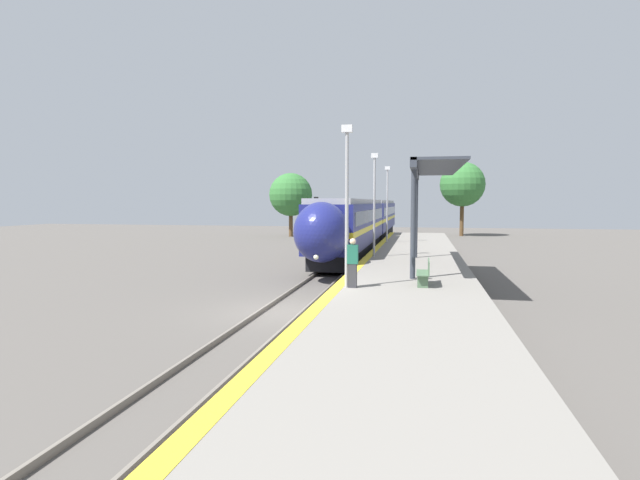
# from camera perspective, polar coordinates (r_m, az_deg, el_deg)

# --- Properties ---
(ground_plane) EXTENTS (120.00, 120.00, 0.00)m
(ground_plane) POSITION_cam_1_polar(r_m,az_deg,el_deg) (17.44, -4.14, -8.20)
(ground_plane) COLOR #56514C
(rail_left) EXTENTS (0.08, 90.00, 0.15)m
(rail_left) POSITION_cam_1_polar(r_m,az_deg,el_deg) (17.62, -6.42, -7.83)
(rail_left) COLOR slate
(rail_left) RESTS_ON ground_plane
(rail_right) EXTENTS (0.08, 90.00, 0.15)m
(rail_right) POSITION_cam_1_polar(r_m,az_deg,el_deg) (17.24, -1.82, -8.08)
(rail_right) COLOR slate
(rail_right) RESTS_ON ground_plane
(train) EXTENTS (2.75, 39.59, 3.97)m
(train) POSITION_cam_1_polar(r_m,az_deg,el_deg) (41.45, 5.19, 2.24)
(train) COLOR black
(train) RESTS_ON ground_plane
(platform_right) EXTENTS (5.08, 64.00, 0.89)m
(platform_right) POSITION_cam_1_polar(r_m,az_deg,el_deg) (16.72, 9.82, -7.25)
(platform_right) COLOR gray
(platform_right) RESTS_ON ground_plane
(platform_bench) EXTENTS (0.44, 1.58, 0.89)m
(platform_bench) POSITION_cam_1_polar(r_m,az_deg,el_deg) (17.86, 11.94, -3.58)
(platform_bench) COLOR #4C6B4C
(platform_bench) RESTS_ON platform_right
(person_waiting) EXTENTS (0.36, 0.22, 1.68)m
(person_waiting) POSITION_cam_1_polar(r_m,az_deg,el_deg) (16.97, 3.76, -2.54)
(person_waiting) COLOR #333338
(person_waiting) RESTS_ON platform_right
(railway_signal) EXTENTS (0.28, 0.28, 4.16)m
(railway_signal) POSITION_cam_1_polar(r_m,az_deg,el_deg) (34.63, -0.45, 2.30)
(railway_signal) COLOR #59595E
(railway_signal) RESTS_ON ground_plane
(lamppost_near) EXTENTS (0.36, 0.20, 5.47)m
(lamppost_near) POSITION_cam_1_polar(r_m,az_deg,el_deg) (16.89, 3.09, 5.10)
(lamppost_near) COLOR #9E9EA3
(lamppost_near) RESTS_ON platform_right
(lamppost_mid) EXTENTS (0.36, 0.20, 5.47)m
(lamppost_mid) POSITION_cam_1_polar(r_m,az_deg,el_deg) (26.63, 6.23, 4.80)
(lamppost_mid) COLOR #9E9EA3
(lamppost_mid) RESTS_ON platform_right
(lamppost_far) EXTENTS (0.36, 0.20, 5.47)m
(lamppost_far) POSITION_cam_1_polar(r_m,az_deg,el_deg) (36.40, 7.69, 4.65)
(lamppost_far) COLOR #9E9EA3
(lamppost_far) RESTS_ON platform_right
(station_canopy) EXTENTS (2.02, 10.44, 4.47)m
(station_canopy) POSITION_cam_1_polar(r_m,az_deg,el_deg) (22.88, 12.28, 7.36)
(station_canopy) COLOR #333842
(station_canopy) RESTS_ON platform_right
(background_tree_left) EXTENTS (4.73, 4.73, 6.98)m
(background_tree_left) POSITION_cam_1_polar(r_m,az_deg,el_deg) (55.08, -3.36, 5.18)
(background_tree_left) COLOR brown
(background_tree_left) RESTS_ON ground_plane
(background_tree_right) EXTENTS (4.97, 4.97, 8.26)m
(background_tree_right) POSITION_cam_1_polar(r_m,az_deg,el_deg) (58.15, 15.97, 6.12)
(background_tree_right) COLOR brown
(background_tree_right) RESTS_ON ground_plane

